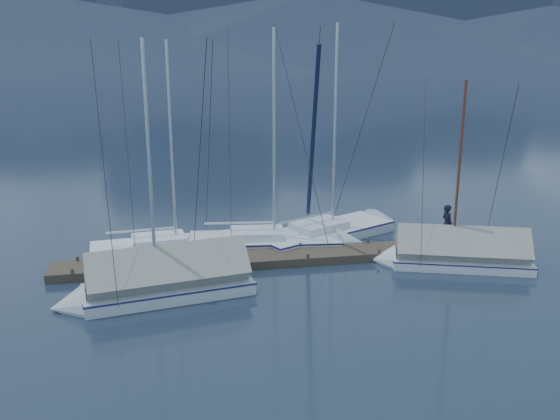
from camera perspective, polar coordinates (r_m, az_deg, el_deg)
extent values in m
plane|color=black|center=(22.47, 0.96, -6.75)|extent=(1000.00, 1000.00, 0.00)
cone|color=#192133|center=(266.36, -23.74, 15.53)|extent=(416.00, 416.00, 30.00)
cone|color=#192133|center=(273.15, 3.00, 16.92)|extent=(390.00, 390.00, 32.00)
cone|color=#192133|center=(327.23, 24.41, 15.02)|extent=(364.00, 364.00, 28.00)
cube|color=#382D23|center=(24.24, 0.00, -4.63)|extent=(18.00, 1.50, 0.34)
cube|color=black|center=(24.00, -14.29, -5.90)|extent=(3.00, 1.30, 0.30)
cube|color=black|center=(24.31, 0.00, -5.12)|extent=(3.00, 1.30, 0.30)
cube|color=black|center=(26.04, 13.12, -4.13)|extent=(3.00, 1.30, 0.30)
cylinder|color=#382D23|center=(24.75, -18.90, -4.63)|extent=(0.12, 0.12, 0.35)
cylinder|color=#382D23|center=(23.45, -19.35, -5.78)|extent=(0.12, 0.12, 0.35)
cylinder|color=#382D23|center=(24.47, -11.93, -4.33)|extent=(0.12, 0.12, 0.35)
cylinder|color=#382D23|center=(23.16, -11.97, -5.48)|extent=(0.12, 0.12, 0.35)
cylinder|color=#382D23|center=(24.56, -4.91, -3.97)|extent=(0.12, 0.12, 0.35)
cylinder|color=#382D23|center=(23.25, -4.54, -5.09)|extent=(0.12, 0.12, 0.35)
cylinder|color=#382D23|center=(25.02, 1.96, -3.56)|extent=(0.12, 0.12, 0.35)
cylinder|color=#382D23|center=(23.73, 2.70, -4.63)|extent=(0.12, 0.12, 0.35)
cylinder|color=#382D23|center=(25.81, 8.48, -3.12)|extent=(0.12, 0.12, 0.35)
cylinder|color=#382D23|center=(24.57, 9.54, -4.13)|extent=(0.12, 0.12, 0.35)
cylinder|color=#382D23|center=(26.92, 14.53, -2.67)|extent=(0.12, 0.12, 0.35)
cylinder|color=#382D23|center=(25.73, 15.84, -3.61)|extent=(0.12, 0.12, 0.35)
cube|color=white|center=(25.78, -10.85, -3.78)|extent=(6.41, 2.68, 0.69)
cube|color=white|center=(25.88, -10.82, -4.44)|extent=(5.38, 1.66, 0.31)
cube|color=#172C47|center=(25.69, -10.89, -3.17)|extent=(6.47, 2.71, 0.06)
cone|color=white|center=(26.32, -3.07, -3.12)|extent=(1.33, 2.10, 1.99)
cube|color=white|center=(25.60, -11.60, -2.78)|extent=(2.31, 1.66, 0.31)
cylinder|color=#B2B7BF|center=(24.73, -10.42, 6.19)|extent=(0.12, 0.12, 8.31)
cylinder|color=#B2B7BF|center=(25.42, -13.29, -1.91)|extent=(2.80, 0.37, 0.09)
cylinder|color=#26262B|center=(24.94, -6.84, 6.41)|extent=(0.34, 3.13, 8.32)
cube|color=silver|center=(25.96, -1.51, -3.35)|extent=(6.77, 2.93, 0.72)
cube|color=silver|center=(26.07, -1.50, -4.03)|extent=(5.68, 1.84, 0.33)
cube|color=#161944|center=(25.87, -1.51, -2.70)|extent=(6.84, 2.96, 0.07)
cone|color=silver|center=(26.40, 6.72, -3.14)|extent=(1.44, 2.23, 2.10)
cube|color=silver|center=(25.79, -2.25, -2.26)|extent=(2.46, 1.79, 0.33)
cylinder|color=#B2B7BF|center=(24.88, -0.57, 7.07)|extent=(0.13, 0.13, 8.75)
cylinder|color=#B2B7BF|center=(25.63, -3.97, -1.24)|extent=(2.95, 0.44, 0.10)
cylinder|color=#26262B|center=(25.03, 3.21, 7.10)|extent=(0.41, 3.29, 8.76)
cube|color=silver|center=(27.27, 4.34, -2.45)|extent=(7.04, 4.95, 0.74)
cube|color=silver|center=(27.38, 4.33, -3.12)|extent=(5.69, 3.60, 0.34)
cube|color=navy|center=(27.18, 4.35, -1.82)|extent=(7.11, 5.00, 0.07)
cone|color=silver|center=(29.85, 9.98, -1.07)|extent=(2.05, 2.48, 2.15)
cube|color=silver|center=(26.90, 3.82, -1.49)|extent=(2.80, 2.44, 0.34)
cylinder|color=#B2B7BF|center=(26.50, 5.30, 7.78)|extent=(0.13, 0.13, 8.97)
cylinder|color=#B2B7BF|center=(26.28, 2.53, -0.74)|extent=(2.77, 1.41, 0.10)
cylinder|color=#26262B|center=(27.64, 7.93, 8.01)|extent=(1.50, 3.06, 8.98)
cube|color=silver|center=(24.90, 16.96, -4.94)|extent=(5.69, 3.52, 0.57)
cube|color=silver|center=(24.99, 16.92, -5.50)|extent=(4.65, 2.45, 0.26)
cube|color=#1D1B51|center=(24.82, 17.01, -4.42)|extent=(5.74, 3.56, 0.05)
cone|color=silver|center=(24.58, 9.86, -4.74)|extent=(1.49, 2.03, 1.83)
cylinder|color=#592819|center=(23.85, 16.84, 3.55)|extent=(0.10, 0.10, 6.92)
cylinder|color=#592819|center=(24.80, 19.08, -3.24)|extent=(2.31, 0.85, 0.08)
cylinder|color=#26262B|center=(23.67, 13.63, 3.70)|extent=(0.89, 2.56, 6.92)
cube|color=gray|center=(24.69, 17.08, -3.57)|extent=(5.44, 3.47, 1.94)
cube|color=silver|center=(21.45, -10.64, -7.78)|extent=(6.08, 3.06, 0.68)
cube|color=silver|center=(21.57, -10.60, -8.54)|extent=(5.06, 1.99, 0.31)
cube|color=navy|center=(21.34, -10.68, -7.06)|extent=(6.14, 3.09, 0.06)
cone|color=silver|center=(21.21, -19.73, -8.73)|extent=(1.47, 2.16, 1.99)
cylinder|color=#B2B7BF|center=(20.08, -12.43, 3.97)|extent=(0.12, 0.12, 8.30)
cylinder|color=#B2B7BF|center=(21.28, -8.01, -5.05)|extent=(2.59, 0.55, 0.09)
cylinder|color=#26262B|center=(19.92, -16.57, 3.61)|extent=(0.54, 2.89, 8.31)
cube|color=gray|center=(21.17, -10.74, -5.89)|extent=(5.80, 3.05, 2.11)
imported|color=black|center=(26.11, 15.78, -1.35)|extent=(0.50, 0.69, 1.74)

